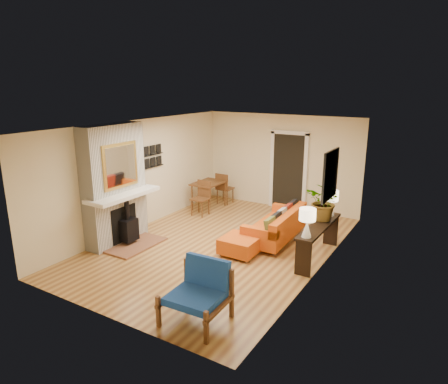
{
  "coord_description": "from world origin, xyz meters",
  "views": [
    {
      "loc": [
        4.29,
        -6.89,
        3.44
      ],
      "look_at": [
        0.0,
        0.2,
        1.15
      ],
      "focal_mm": 32.0,
      "sensor_mm": 36.0,
      "label": 1
    }
  ],
  "objects_px": {
    "sofa": "(278,226)",
    "lamp_near": "(307,219)",
    "lamp_far": "(331,200)",
    "blue_chair": "(200,288)",
    "houseplant": "(325,201)",
    "console_table": "(319,232)",
    "dining_table": "(211,188)",
    "ottoman": "(240,245)"
  },
  "relations": [
    {
      "from": "lamp_far",
      "to": "ottoman",
      "type": "bearing_deg",
      "value": -137.8
    },
    {
      "from": "blue_chair",
      "to": "dining_table",
      "type": "relative_size",
      "value": 0.53
    },
    {
      "from": "ottoman",
      "to": "dining_table",
      "type": "distance_m",
      "value": 3.22
    },
    {
      "from": "lamp_far",
      "to": "houseplant",
      "type": "distance_m",
      "value": 0.39
    },
    {
      "from": "dining_table",
      "to": "lamp_far",
      "type": "height_order",
      "value": "lamp_far"
    },
    {
      "from": "dining_table",
      "to": "lamp_far",
      "type": "bearing_deg",
      "value": -15.35
    },
    {
      "from": "ottoman",
      "to": "blue_chair",
      "type": "relative_size",
      "value": 0.81
    },
    {
      "from": "console_table",
      "to": "houseplant",
      "type": "bearing_deg",
      "value": 91.85
    },
    {
      "from": "dining_table",
      "to": "lamp_far",
      "type": "distance_m",
      "value": 3.81
    },
    {
      "from": "lamp_near",
      "to": "lamp_far",
      "type": "height_order",
      "value": "same"
    },
    {
      "from": "sofa",
      "to": "lamp_far",
      "type": "height_order",
      "value": "lamp_far"
    },
    {
      "from": "sofa",
      "to": "console_table",
      "type": "xyz_separation_m",
      "value": [
        1.09,
        -0.51,
        0.24
      ]
    },
    {
      "from": "blue_chair",
      "to": "lamp_near",
      "type": "xyz_separation_m",
      "value": [
        0.84,
        2.2,
        0.58
      ]
    },
    {
      "from": "console_table",
      "to": "lamp_near",
      "type": "bearing_deg",
      "value": -90.0
    },
    {
      "from": "sofa",
      "to": "console_table",
      "type": "distance_m",
      "value": 1.23
    },
    {
      "from": "ottoman",
      "to": "dining_table",
      "type": "relative_size",
      "value": 0.43
    },
    {
      "from": "sofa",
      "to": "lamp_far",
      "type": "relative_size",
      "value": 3.61
    },
    {
      "from": "sofa",
      "to": "houseplant",
      "type": "height_order",
      "value": "houseplant"
    },
    {
      "from": "lamp_near",
      "to": "houseplant",
      "type": "height_order",
      "value": "houseplant"
    },
    {
      "from": "sofa",
      "to": "blue_chair",
      "type": "height_order",
      "value": "blue_chair"
    },
    {
      "from": "lamp_near",
      "to": "lamp_far",
      "type": "distance_m",
      "value": 1.43
    },
    {
      "from": "dining_table",
      "to": "lamp_near",
      "type": "height_order",
      "value": "lamp_near"
    },
    {
      "from": "houseplant",
      "to": "lamp_far",
      "type": "bearing_deg",
      "value": 88.5
    },
    {
      "from": "sofa",
      "to": "lamp_near",
      "type": "distance_m",
      "value": 1.81
    },
    {
      "from": "lamp_far",
      "to": "blue_chair",
      "type": "bearing_deg",
      "value": -102.96
    },
    {
      "from": "sofa",
      "to": "blue_chair",
      "type": "xyz_separation_m",
      "value": [
        0.25,
        -3.45,
        0.15
      ]
    },
    {
      "from": "lamp_near",
      "to": "lamp_far",
      "type": "relative_size",
      "value": 1.0
    },
    {
      "from": "sofa",
      "to": "houseplant",
      "type": "relative_size",
      "value": 2.44
    },
    {
      "from": "blue_chair",
      "to": "console_table",
      "type": "relative_size",
      "value": 0.49
    },
    {
      "from": "blue_chair",
      "to": "houseplant",
      "type": "relative_size",
      "value": 1.13
    },
    {
      "from": "ottoman",
      "to": "console_table",
      "type": "height_order",
      "value": "console_table"
    },
    {
      "from": "sofa",
      "to": "lamp_near",
      "type": "bearing_deg",
      "value": -49.1
    },
    {
      "from": "sofa",
      "to": "lamp_near",
      "type": "height_order",
      "value": "lamp_near"
    },
    {
      "from": "dining_table",
      "to": "houseplant",
      "type": "bearing_deg",
      "value": -20.81
    },
    {
      "from": "dining_table",
      "to": "lamp_near",
      "type": "relative_size",
      "value": 3.13
    },
    {
      "from": "console_table",
      "to": "sofa",
      "type": "bearing_deg",
      "value": 154.84
    },
    {
      "from": "blue_chair",
      "to": "lamp_far",
      "type": "height_order",
      "value": "lamp_far"
    },
    {
      "from": "lamp_far",
      "to": "houseplant",
      "type": "relative_size",
      "value": 0.68
    },
    {
      "from": "ottoman",
      "to": "lamp_far",
      "type": "bearing_deg",
      "value": 42.2
    },
    {
      "from": "console_table",
      "to": "houseplant",
      "type": "distance_m",
      "value": 0.63
    },
    {
      "from": "sofa",
      "to": "lamp_far",
      "type": "bearing_deg",
      "value": 9.36
    },
    {
      "from": "blue_chair",
      "to": "houseplant",
      "type": "height_order",
      "value": "houseplant"
    }
  ]
}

